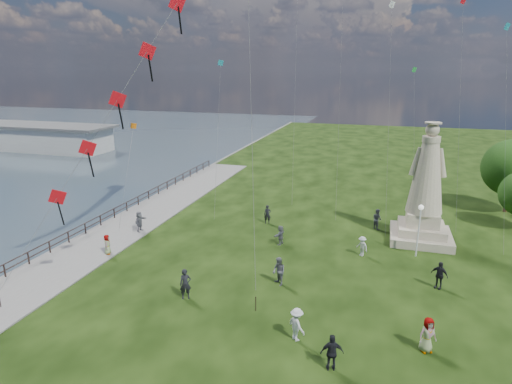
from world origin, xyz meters
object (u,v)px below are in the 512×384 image
(person_10, at_px, (107,246))
(person_5, at_px, (140,222))
(person_4, at_px, (427,335))
(person_9, at_px, (439,275))
(person_0, at_px, (185,284))
(pier_pavilion, at_px, (32,137))
(person_6, at_px, (267,214))
(person_7, at_px, (377,219))
(person_1, at_px, (279,271))
(person_3, at_px, (332,353))
(person_11, at_px, (281,235))
(person_2, at_px, (297,324))
(statue, at_px, (425,198))
(person_8, at_px, (362,246))
(lamppost, at_px, (420,219))

(person_10, bearing_deg, person_5, -18.22)
(person_4, distance_m, person_9, 6.94)
(person_0, distance_m, person_10, 9.10)
(pier_pavilion, distance_m, person_6, 55.37)
(person_7, bearing_deg, person_1, 113.49)
(person_3, height_order, person_4, person_4)
(person_11, bearing_deg, person_4, 57.91)
(person_2, relative_size, person_11, 1.14)
(statue, bearing_deg, person_10, -156.52)
(person_0, xyz_separation_m, person_8, (9.64, 9.24, -0.18))
(lamppost, distance_m, person_8, 4.48)
(pier_pavilion, xyz_separation_m, person_0, (48.12, -38.88, -0.91))
(pier_pavilion, distance_m, statue, 67.02)
(person_1, relative_size, person_11, 1.19)
(pier_pavilion, xyz_separation_m, person_4, (61.44, -40.03, -0.94))
(person_7, height_order, person_10, person_7)
(person_5, xyz_separation_m, person_7, (18.92, 6.57, 0.02))
(person_3, bearing_deg, person_4, -164.13)
(statue, relative_size, person_1, 5.10)
(person_4, relative_size, person_5, 1.04)
(person_5, relative_size, person_7, 0.98)
(statue, bearing_deg, person_0, -135.80)
(pier_pavilion, distance_m, lamppost, 67.88)
(person_2, bearing_deg, person_5, 6.92)
(person_6, xyz_separation_m, person_7, (9.28, 1.43, 0.05))
(person_3, distance_m, person_11, 14.54)
(person_1, xyz_separation_m, person_7, (5.63, 11.99, -0.04))
(person_7, distance_m, person_11, 9.05)
(person_1, bearing_deg, person_9, 59.27)
(statue, distance_m, person_5, 23.05)
(person_7, bearing_deg, person_3, 134.39)
(person_0, bearing_deg, person_11, 39.30)
(person_6, distance_m, person_7, 9.39)
(person_10, bearing_deg, person_9, -106.22)
(person_10, relative_size, person_11, 0.96)
(person_3, xyz_separation_m, person_8, (0.54, 13.06, -0.15))
(person_6, bearing_deg, person_11, -75.03)
(person_6, bearing_deg, person_8, -41.15)
(person_1, height_order, person_6, person_1)
(pier_pavilion, height_order, person_10, pier_pavilion)
(pier_pavilion, relative_size, person_11, 19.48)
(person_1, distance_m, person_10, 13.11)
(lamppost, bearing_deg, person_2, -117.05)
(person_2, height_order, person_10, person_2)
(person_10, bearing_deg, person_0, -136.31)
(person_7, relative_size, person_9, 0.99)
(person_3, xyz_separation_m, person_6, (-7.86, 17.60, -0.06))
(lamppost, bearing_deg, pier_pavilion, 155.11)
(person_7, bearing_deg, pier_pavilion, 26.67)
(person_10, bearing_deg, person_7, -79.54)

